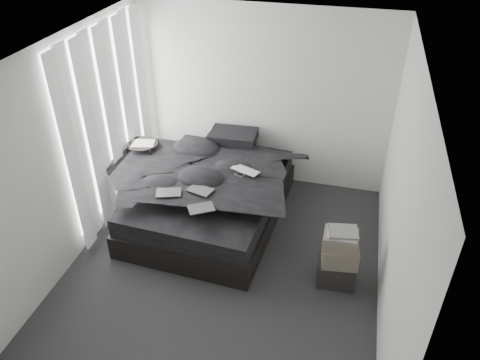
% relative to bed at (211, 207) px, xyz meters
% --- Properties ---
extents(floor, '(3.60, 4.20, 0.01)m').
position_rel_bed_xyz_m(floor, '(0.44, -0.92, -0.16)').
color(floor, '#2D2D2F').
rests_on(floor, ground).
extents(ceiling, '(3.60, 4.20, 0.01)m').
position_rel_bed_xyz_m(ceiling, '(0.44, -0.92, 2.44)').
color(ceiling, white).
rests_on(ceiling, ground).
extents(wall_back, '(3.60, 0.01, 2.60)m').
position_rel_bed_xyz_m(wall_back, '(0.44, 1.18, 1.14)').
color(wall_back, silver).
rests_on(wall_back, ground).
extents(wall_front, '(3.60, 0.01, 2.60)m').
position_rel_bed_xyz_m(wall_front, '(0.44, -3.02, 1.14)').
color(wall_front, silver).
rests_on(wall_front, ground).
extents(wall_left, '(0.01, 4.20, 2.60)m').
position_rel_bed_xyz_m(wall_left, '(-1.36, -0.92, 1.14)').
color(wall_left, silver).
rests_on(wall_left, ground).
extents(wall_right, '(0.01, 4.20, 2.60)m').
position_rel_bed_xyz_m(wall_right, '(2.24, -0.92, 1.14)').
color(wall_right, silver).
rests_on(wall_right, ground).
extents(window_left, '(0.02, 2.00, 2.30)m').
position_rel_bed_xyz_m(window_left, '(-1.34, -0.02, 1.19)').
color(window_left, white).
rests_on(window_left, wall_left).
extents(curtain_left, '(0.06, 2.12, 2.48)m').
position_rel_bed_xyz_m(curtain_left, '(-1.29, -0.02, 1.12)').
color(curtain_left, white).
rests_on(curtain_left, wall_left).
extents(bed, '(1.92, 2.45, 0.32)m').
position_rel_bed_xyz_m(bed, '(0.00, 0.00, 0.00)').
color(bed, black).
rests_on(bed, floor).
extents(mattress, '(1.84, 2.37, 0.25)m').
position_rel_bed_xyz_m(mattress, '(0.00, 0.00, 0.28)').
color(mattress, black).
rests_on(mattress, bed).
extents(duvet, '(1.85, 2.10, 0.27)m').
position_rel_bed_xyz_m(duvet, '(-0.00, -0.06, 0.54)').
color(duvet, black).
rests_on(duvet, mattress).
extents(pillow_lower, '(0.73, 0.52, 0.16)m').
position_rel_bed_xyz_m(pillow_lower, '(0.00, 0.91, 0.49)').
color(pillow_lower, black).
rests_on(pillow_lower, mattress).
extents(pillow_upper, '(0.68, 0.48, 0.15)m').
position_rel_bed_xyz_m(pillow_upper, '(0.08, 0.88, 0.64)').
color(pillow_upper, black).
rests_on(pillow_upper, pillow_lower).
extents(laptop, '(0.44, 0.36, 0.03)m').
position_rel_bed_xyz_m(laptop, '(0.43, 0.03, 0.70)').
color(laptop, silver).
rests_on(laptop, duvet).
extents(comic_a, '(0.34, 0.28, 0.01)m').
position_rel_bed_xyz_m(comic_a, '(-0.32, -0.60, 0.69)').
color(comic_a, black).
rests_on(comic_a, duvet).
extents(comic_b, '(0.34, 0.27, 0.01)m').
position_rel_bed_xyz_m(comic_b, '(0.03, -0.46, 0.69)').
color(comic_b, black).
rests_on(comic_b, duvet).
extents(comic_c, '(0.35, 0.32, 0.01)m').
position_rel_bed_xyz_m(comic_c, '(0.15, -0.81, 0.70)').
color(comic_c, black).
rests_on(comic_c, duvet).
extents(side_stand, '(0.46, 0.46, 0.80)m').
position_rel_bed_xyz_m(side_stand, '(-1.10, 0.37, 0.24)').
color(side_stand, black).
rests_on(side_stand, floor).
extents(papers, '(0.35, 0.30, 0.02)m').
position_rel_bed_xyz_m(papers, '(-1.08, 0.36, 0.65)').
color(papers, white).
rests_on(papers, side_stand).
extents(floor_books, '(0.16, 0.20, 0.12)m').
position_rel_bed_xyz_m(floor_books, '(-0.63, -0.04, -0.10)').
color(floor_books, black).
rests_on(floor_books, floor).
extents(box_lower, '(0.43, 0.35, 0.31)m').
position_rel_bed_xyz_m(box_lower, '(1.75, -0.80, -0.01)').
color(box_lower, black).
rests_on(box_lower, floor).
extents(box_mid, '(0.43, 0.36, 0.24)m').
position_rel_bed_xyz_m(box_mid, '(1.76, -0.81, 0.27)').
color(box_mid, '#675F51').
rests_on(box_mid, box_lower).
extents(box_upper, '(0.37, 0.30, 0.16)m').
position_rel_bed_xyz_m(box_upper, '(1.74, -0.80, 0.47)').
color(box_upper, '#675F51').
rests_on(box_upper, box_mid).
extents(art_book_white, '(0.33, 0.27, 0.03)m').
position_rel_bed_xyz_m(art_book_white, '(1.75, -0.80, 0.56)').
color(art_book_white, silver).
rests_on(art_book_white, box_upper).
extents(art_book_snake, '(0.34, 0.29, 0.03)m').
position_rel_bed_xyz_m(art_book_snake, '(1.76, -0.81, 0.59)').
color(art_book_snake, silver).
rests_on(art_book_snake, art_book_white).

